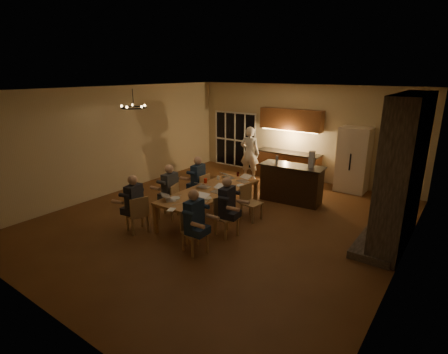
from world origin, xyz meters
TOP-DOWN VIEW (x-y plane):
  - floor at (0.00, 0.00)m, footprint 9.00×9.00m
  - back_wall at (0.00, 4.52)m, footprint 8.00×0.04m
  - left_wall at (-4.02, 0.00)m, footprint 0.04×9.00m
  - right_wall at (4.02, 0.00)m, footprint 0.04×9.00m
  - ceiling at (0.00, 0.00)m, footprint 8.00×9.00m
  - french_doors at (-2.70, 4.47)m, footprint 1.86×0.08m
  - fireplace at (3.70, 1.20)m, footprint 0.58×2.50m
  - kitchenette at (-0.30, 4.20)m, footprint 2.24×0.68m
  - refrigerator at (1.90, 4.15)m, footprint 0.90×0.68m
  - dining_table at (-0.36, -0.12)m, footprint 1.10×2.94m
  - bar_island at (0.79, 2.17)m, footprint 1.82×0.82m
  - chair_left_near at (-1.25, -1.72)m, footprint 0.56×0.56m
  - chair_left_mid at (-1.28, -0.69)m, footprint 0.56×0.56m
  - chair_left_far at (-1.21, 0.49)m, footprint 0.44×0.44m
  - chair_right_near at (0.47, -1.68)m, footprint 0.55×0.55m
  - chair_right_mid at (0.54, -0.66)m, footprint 0.53×0.53m
  - chair_right_far at (0.54, 0.42)m, footprint 0.49×0.49m
  - person_left_near at (-1.26, -1.76)m, footprint 0.70×0.70m
  - person_right_near at (0.49, -1.71)m, footprint 0.62×0.62m
  - person_left_mid at (-1.25, -0.62)m, footprint 0.63×0.63m
  - person_right_mid at (0.54, -0.65)m, footprint 0.66×0.66m
  - person_left_far at (-1.22, 0.45)m, footprint 0.66×0.66m
  - standing_person at (-1.35, 3.36)m, footprint 0.75×0.58m
  - chandelier at (-2.10, -0.89)m, footprint 0.62×0.62m
  - laptop_a at (-0.67, -1.20)m, footprint 0.42×0.42m
  - laptop_b at (-0.05, -0.89)m, footprint 0.33×0.29m
  - laptop_c at (-0.63, -0.02)m, footprint 0.34×0.31m
  - laptop_d at (-0.10, -0.12)m, footprint 0.34×0.31m
  - laptop_e at (-0.60, 1.04)m, footprint 0.40×0.38m
  - laptop_f at (-0.08, 0.98)m, footprint 0.38×0.35m
  - mug_front at (-0.35, -0.63)m, footprint 0.08×0.08m
  - mug_mid at (-0.21, 0.40)m, footprint 0.08×0.08m
  - mug_back at (-0.73, 0.73)m, footprint 0.09×0.09m
  - redcup_near at (0.08, -1.50)m, footprint 0.09×0.09m
  - redcup_mid at (-0.83, 0.29)m, footprint 0.08×0.08m
  - can_silver at (-0.31, -0.78)m, footprint 0.06×0.06m
  - can_cola at (-0.47, 1.31)m, footprint 0.07×0.07m
  - plate_near at (-0.06, -0.62)m, footprint 0.24×0.24m
  - plate_left at (-0.66, -1.06)m, footprint 0.24×0.24m
  - plate_far at (0.08, 0.63)m, footprint 0.24×0.24m
  - notepad at (-0.24, -1.62)m, footprint 0.21×0.24m
  - bar_bottle at (0.35, 2.06)m, footprint 0.07×0.07m
  - bar_blender at (1.30, 2.25)m, footprint 0.16×0.16m

SIDE VIEW (x-z plane):
  - floor at x=0.00m, z-range 0.00..0.00m
  - dining_table at x=-0.36m, z-range 0.00..0.75m
  - chair_left_near at x=-1.25m, z-range 0.00..0.89m
  - chair_left_mid at x=-1.28m, z-range 0.00..0.89m
  - chair_left_far at x=-1.21m, z-range 0.00..0.89m
  - chair_right_near at x=0.47m, z-range 0.00..0.89m
  - chair_right_mid at x=0.54m, z-range 0.00..0.89m
  - chair_right_far at x=0.54m, z-range 0.00..0.89m
  - bar_island at x=0.79m, z-range 0.00..1.08m
  - person_left_near at x=-1.26m, z-range 0.00..1.38m
  - person_right_near at x=0.49m, z-range 0.00..1.38m
  - person_left_mid at x=-1.25m, z-range 0.00..1.38m
  - person_right_mid at x=0.54m, z-range 0.00..1.38m
  - person_left_far at x=-1.22m, z-range 0.00..1.38m
  - notepad at x=-0.24m, z-range 0.75..0.76m
  - plate_near at x=-0.06m, z-range 0.75..0.77m
  - plate_left at x=-0.66m, z-range 0.75..0.77m
  - plate_far at x=0.08m, z-range 0.75..0.77m
  - mug_front at x=-0.35m, z-range 0.75..0.85m
  - mug_mid at x=-0.21m, z-range 0.75..0.85m
  - mug_back at x=-0.73m, z-range 0.75..0.85m
  - redcup_near at x=0.08m, z-range 0.75..0.87m
  - redcup_mid at x=-0.83m, z-range 0.75..0.87m
  - can_silver at x=-0.31m, z-range 0.75..0.87m
  - can_cola at x=-0.47m, z-range 0.75..0.87m
  - laptop_a at x=-0.67m, z-range 0.75..0.98m
  - laptop_b at x=-0.05m, z-range 0.75..0.98m
  - laptop_c at x=-0.63m, z-range 0.75..0.98m
  - laptop_d at x=-0.10m, z-range 0.75..0.98m
  - laptop_e at x=-0.60m, z-range 0.75..0.98m
  - laptop_f at x=-0.08m, z-range 0.75..0.98m
  - standing_person at x=-1.35m, z-range 0.00..1.83m
  - refrigerator at x=1.90m, z-range 0.00..2.00m
  - french_doors at x=-2.70m, z-range 0.00..2.10m
  - kitchenette at x=-0.30m, z-range 0.00..2.40m
  - bar_bottle at x=0.35m, z-range 1.08..1.32m
  - bar_blender at x=1.30m, z-range 1.08..1.53m
  - back_wall at x=0.00m, z-range 0.00..3.20m
  - left_wall at x=-4.02m, z-range 0.00..3.20m
  - right_wall at x=4.02m, z-range 0.00..3.20m
  - fireplace at x=3.70m, z-range 0.00..3.20m
  - chandelier at x=-2.10m, z-range 2.73..2.77m
  - ceiling at x=0.00m, z-range 3.20..3.24m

